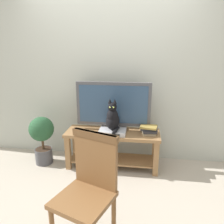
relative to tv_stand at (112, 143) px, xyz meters
The scene contains 9 objects.
ground_plane 0.71m from the tv_stand, 96.31° to the right, with size 12.00×12.00×0.00m, color #ADA393.
back_wall 1.12m from the tv_stand, 99.75° to the left, with size 7.00×0.12×2.80m, color #B7BCB2.
tv_stand is the anchor object (origin of this frame).
tv 0.53m from the tv_stand, 89.98° to the left, with size 1.03×0.20×0.69m.
media_box 0.20m from the tv_stand, 78.19° to the right, with size 0.37×0.29×0.06m.
cat 0.40m from the tv_stand, 80.05° to the right, with size 0.18×0.33×0.44m.
wooden_chair 1.33m from the tv_stand, 90.62° to the right, with size 0.54×0.54×1.00m.
book_stack 0.55m from the tv_stand, ahead, with size 0.24×0.21×0.12m.
potted_plant 1.03m from the tv_stand, behind, with size 0.35×0.35×0.71m.
Camera 1 is at (0.45, -2.19, 1.65)m, focal length 34.76 mm.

